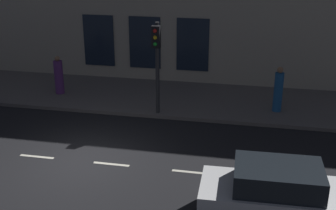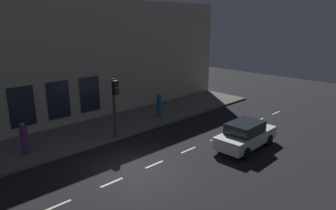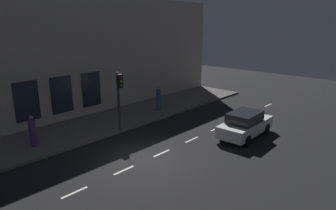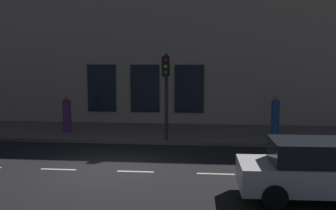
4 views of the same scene
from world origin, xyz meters
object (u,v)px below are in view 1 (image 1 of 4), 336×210
object	(u,v)px
traffic_light	(157,54)
parked_car_1	(282,195)
pedestrian_1	(59,76)
pedestrian_0	(278,91)

from	to	relation	value
traffic_light	parked_car_1	size ratio (longest dim) A/B	0.87
traffic_light	pedestrian_1	bearing A→B (deg)	72.54
traffic_light	pedestrian_0	world-z (taller)	traffic_light
parked_car_1	traffic_light	bearing A→B (deg)	-144.83
parked_car_1	pedestrian_0	bearing A→B (deg)	177.71
traffic_light	pedestrian_1	distance (m)	5.39
traffic_light	pedestrian_1	xyz separation A→B (m)	(1.54, 4.89, -1.67)
pedestrian_0	pedestrian_1	world-z (taller)	pedestrian_0
parked_car_1	pedestrian_1	world-z (taller)	pedestrian_1
parked_car_1	pedestrian_1	distance (m)	12.29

